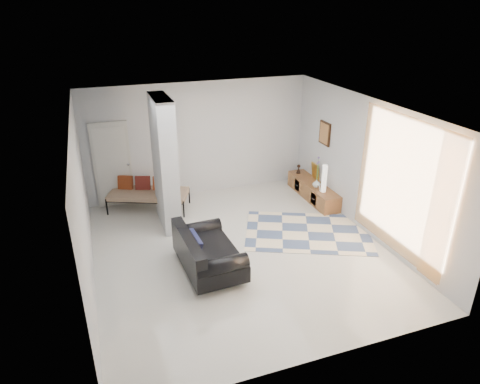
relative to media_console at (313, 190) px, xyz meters
name	(u,v)px	position (x,y,z in m)	size (l,w,h in m)	color
floor	(240,250)	(-2.52, -1.70, -0.20)	(6.00, 6.00, 0.00)	beige
ceiling	(240,110)	(-2.52, -1.70, 2.60)	(6.00, 6.00, 0.00)	white
wall_back	(199,140)	(-2.52, 1.30, 1.20)	(6.00, 6.00, 0.00)	silver
wall_front	(321,276)	(-2.52, -4.70, 1.20)	(6.00, 6.00, 0.00)	silver
wall_left	(83,208)	(-5.27, -1.70, 1.20)	(6.00, 6.00, 0.00)	silver
wall_right	(367,168)	(0.23, -1.70, 1.20)	(6.00, 6.00, 0.00)	silver
partition_column	(165,164)	(-3.62, -0.10, 1.20)	(0.35, 1.20, 2.80)	#B8BCC0
hallway_door	(112,165)	(-4.62, 1.26, 0.82)	(0.85, 0.06, 2.04)	beige
curtain	(402,187)	(0.15, -2.85, 1.25)	(2.55, 2.55, 0.00)	#EE9D3E
wall_art	(325,133)	(0.20, 0.00, 1.45)	(0.04, 0.45, 0.55)	black
media_console	(313,190)	(0.00, 0.00, 0.00)	(0.45, 1.94, 0.80)	brown
loveseat	(206,253)	(-3.33, -2.11, 0.15)	(1.04, 1.68, 0.76)	silver
daybed	(148,192)	(-3.93, 0.78, 0.21)	(1.96, 1.41, 0.77)	black
area_rug	(308,232)	(-0.92, -1.50, -0.20)	(2.61, 1.74, 0.01)	beige
cylinder_lamp	(324,178)	(-0.02, -0.51, 0.52)	(0.12, 0.12, 0.66)	white
bronze_figurine	(299,169)	(-0.05, 0.72, 0.31)	(0.12, 0.12, 0.24)	black
vase	(317,183)	(-0.05, -0.23, 0.29)	(0.19, 0.19, 0.20)	silver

